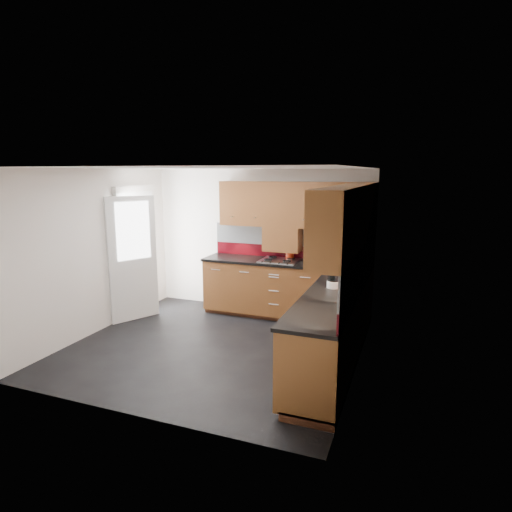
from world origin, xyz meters
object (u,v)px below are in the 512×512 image
at_px(gas_hob, 279,260).
at_px(utensil_pot, 290,254).
at_px(toaster, 315,256).
at_px(food_processor, 334,278).

height_order(gas_hob, utensil_pot, utensil_pot).
relative_size(utensil_pot, toaster, 1.64).
relative_size(gas_hob, toaster, 2.08).
bearing_deg(utensil_pot, food_processor, -56.04).
distance_m(toaster, food_processor, 1.54).
height_order(toaster, food_processor, food_processor).
relative_size(gas_hob, food_processor, 2.21).
height_order(gas_hob, toaster, toaster).
bearing_deg(food_processor, toaster, 111.11).
bearing_deg(food_processor, gas_hob, 130.69).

